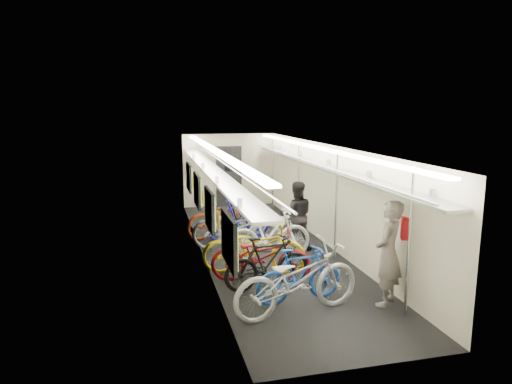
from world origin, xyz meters
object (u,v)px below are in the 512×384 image
bicycle_1 (300,275)px  backpack (410,228)px  bicycle_0 (297,279)px  passenger_mid (296,216)px  passenger_near (388,253)px

bicycle_1 → backpack: (1.76, -0.40, 0.80)m
bicycle_0 → passenger_mid: passenger_mid is taller
bicycle_0 → backpack: 2.07m
passenger_mid → passenger_near: bearing=109.4°
backpack → passenger_near: bearing=-159.9°
passenger_mid → bicycle_0: bearing=82.0°
bicycle_1 → backpack: backpack is taller
bicycle_0 → backpack: (1.95, 0.02, 0.70)m
bicycle_0 → passenger_mid: (1.05, 3.21, 0.22)m
passenger_near → passenger_mid: bearing=-125.2°
bicycle_0 → passenger_mid: bearing=-30.0°
passenger_near → backpack: (0.38, 0.02, 0.39)m
bicycle_0 → passenger_mid: 3.38m
bicycle_1 → passenger_near: passenger_near is taller
passenger_near → backpack: bearing=138.3°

